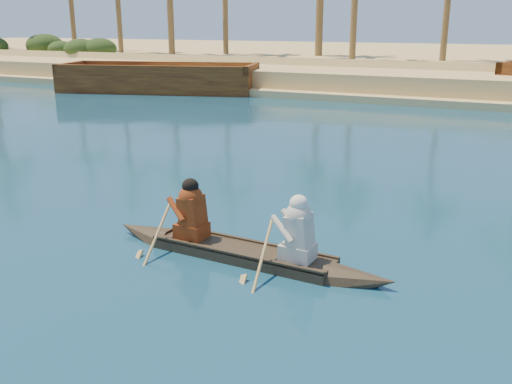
% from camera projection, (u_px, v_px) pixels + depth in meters
% --- Properties ---
extents(sandy_embankment, '(150.00, 51.00, 1.50)m').
position_uv_depth(sandy_embankment, '(401.00, 62.00, 51.28)').
color(sandy_embankment, tan).
rests_on(sandy_embankment, ground).
extents(shrub_cluster, '(100.00, 6.00, 2.40)m').
position_uv_depth(shrub_cluster, '(351.00, 65.00, 37.83)').
color(shrub_cluster, '#1D3613').
rests_on(shrub_cluster, ground).
extents(canoe, '(5.38, 0.95, 1.47)m').
position_uv_depth(canoe, '(242.00, 243.00, 9.70)').
color(canoe, '#3A2C1F').
rests_on(canoe, ground).
extents(barge_mid, '(11.95, 6.82, 1.89)m').
position_uv_depth(barge_mid, '(159.00, 80.00, 33.49)').
color(barge_mid, brown).
rests_on(barge_mid, ground).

